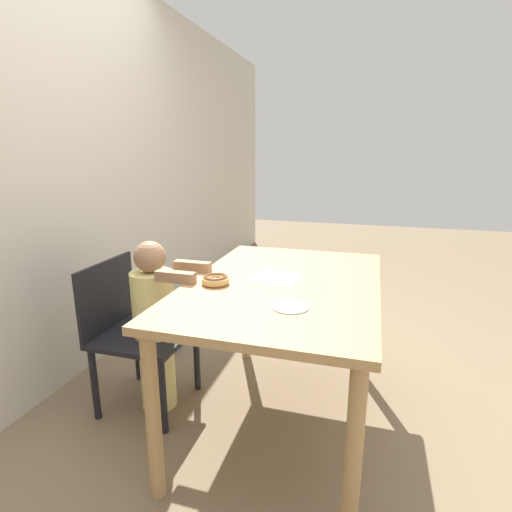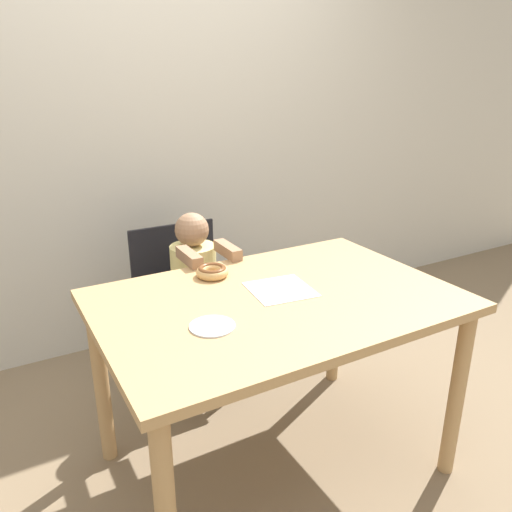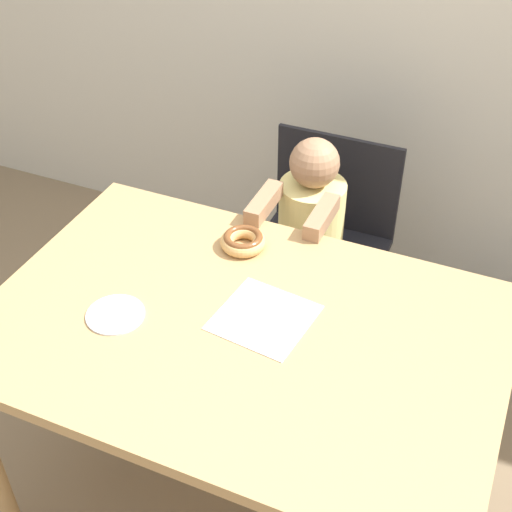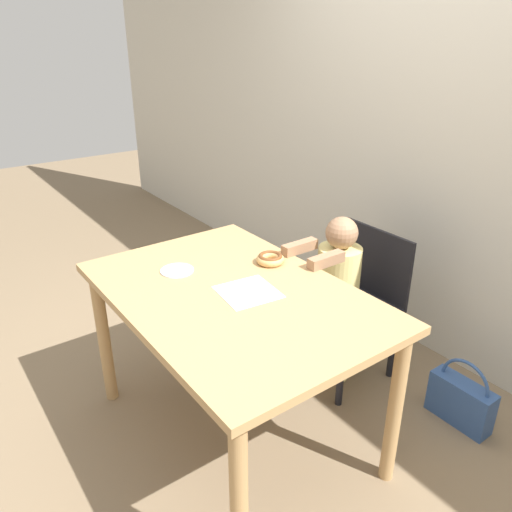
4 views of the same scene
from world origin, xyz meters
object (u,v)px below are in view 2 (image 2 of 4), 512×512
chair (186,301)px  child_figure (196,302)px  donut (212,271)px  handbag (276,317)px

chair → child_figure: 0.13m
child_figure → donut: (-0.07, -0.38, 0.31)m
handbag → child_figure: bearing=-158.3°
donut → handbag: donut is taller
chair → handbag: bearing=11.0°
donut → child_figure: bearing=78.9°
child_figure → handbag: (0.63, 0.25, -0.35)m
donut → handbag: bearing=41.7°
donut → chair: bearing=81.7°
donut → handbag: 1.15m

